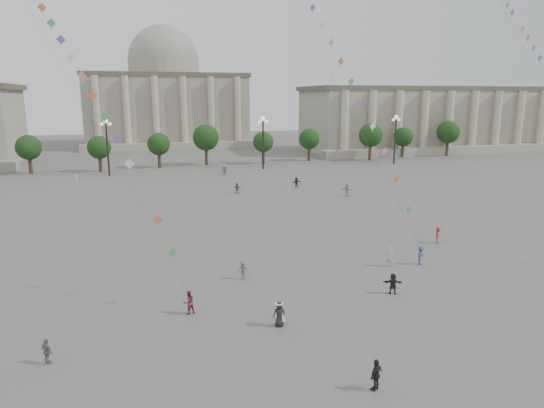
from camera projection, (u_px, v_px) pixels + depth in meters
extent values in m
plane|color=#565351|center=(321.00, 340.00, 29.56)|extent=(360.00, 360.00, 0.00)
cube|color=gray|center=(445.00, 120.00, 137.13)|extent=(80.00, 22.00, 16.00)
cube|color=brown|center=(447.00, 89.00, 135.26)|extent=(81.60, 22.44, 1.20)
cube|color=gray|center=(473.00, 150.00, 126.45)|extent=(84.00, 4.00, 2.00)
cube|color=gray|center=(166.00, 112.00, 149.41)|extent=(46.00, 30.00, 20.00)
cube|color=brown|center=(164.00, 76.00, 147.11)|extent=(46.92, 30.60, 1.20)
cube|color=gray|center=(172.00, 146.00, 135.40)|extent=(48.30, 4.00, 2.00)
cylinder|color=gray|center=(164.00, 70.00, 146.70)|extent=(21.00, 21.00, 5.00)
sphere|color=gray|center=(164.00, 61.00, 146.15)|extent=(21.00, 21.00, 21.00)
cylinder|color=#35251A|center=(30.00, 164.00, 94.33)|extent=(0.70, 0.70, 3.52)
sphere|color=black|center=(28.00, 145.00, 93.53)|extent=(5.12, 5.12, 5.12)
cylinder|color=#35251A|center=(95.00, 161.00, 97.55)|extent=(0.70, 0.70, 3.52)
sphere|color=black|center=(93.00, 143.00, 96.76)|extent=(5.12, 5.12, 5.12)
cylinder|color=#35251A|center=(156.00, 159.00, 100.78)|extent=(0.70, 0.70, 3.52)
sphere|color=black|center=(155.00, 142.00, 99.98)|extent=(5.12, 5.12, 5.12)
cylinder|color=#35251A|center=(213.00, 157.00, 104.00)|extent=(0.70, 0.70, 3.52)
sphere|color=black|center=(213.00, 140.00, 103.20)|extent=(5.12, 5.12, 5.12)
cylinder|color=#35251A|center=(267.00, 156.00, 107.22)|extent=(0.70, 0.70, 3.52)
sphere|color=black|center=(267.00, 139.00, 106.42)|extent=(5.12, 5.12, 5.12)
cylinder|color=#35251A|center=(318.00, 154.00, 110.44)|extent=(0.70, 0.70, 3.52)
sphere|color=black|center=(318.00, 138.00, 109.65)|extent=(5.12, 5.12, 5.12)
cylinder|color=#35251A|center=(365.00, 152.00, 113.67)|extent=(0.70, 0.70, 3.52)
sphere|color=black|center=(366.00, 137.00, 112.87)|extent=(5.12, 5.12, 5.12)
cylinder|color=#35251A|center=(411.00, 151.00, 116.89)|extent=(0.70, 0.70, 3.52)
sphere|color=black|center=(411.00, 135.00, 116.09)|extent=(5.12, 5.12, 5.12)
cylinder|color=#35251A|center=(453.00, 149.00, 120.11)|extent=(0.70, 0.70, 3.52)
sphere|color=black|center=(454.00, 134.00, 119.31)|extent=(5.12, 5.12, 5.12)
cylinder|color=#262628|center=(108.00, 149.00, 90.15)|extent=(0.36, 0.36, 10.00)
sphere|color=#FFE5B2|center=(105.00, 121.00, 89.02)|extent=(0.90, 0.90, 0.90)
sphere|color=#FFE5B2|center=(102.00, 124.00, 88.96)|extent=(0.60, 0.60, 0.60)
sphere|color=#FFE5B2|center=(110.00, 124.00, 89.34)|extent=(0.60, 0.60, 0.60)
cylinder|color=#262628|center=(263.00, 145.00, 98.20)|extent=(0.36, 0.36, 10.00)
sphere|color=#FFE5B2|center=(263.00, 119.00, 97.08)|extent=(0.90, 0.90, 0.90)
sphere|color=#FFE5B2|center=(260.00, 122.00, 97.02)|extent=(0.60, 0.60, 0.60)
sphere|color=#FFE5B2|center=(266.00, 122.00, 97.40)|extent=(0.60, 0.60, 0.60)
cylinder|color=#262628|center=(395.00, 141.00, 106.26)|extent=(0.36, 0.36, 10.00)
sphere|color=#FFE5B2|center=(396.00, 117.00, 105.13)|extent=(0.90, 0.90, 0.90)
sphere|color=#FFE5B2|center=(393.00, 120.00, 105.07)|extent=(0.60, 0.60, 0.60)
sphere|color=#FFE5B2|center=(399.00, 120.00, 105.45)|extent=(0.60, 0.60, 0.60)
imported|color=#37517D|center=(225.00, 170.00, 92.35)|extent=(0.91, 0.87, 1.52)
imported|color=black|center=(393.00, 284.00, 36.37)|extent=(1.56, 0.95, 1.61)
imported|color=#B3B3AE|center=(223.00, 170.00, 92.09)|extent=(1.46, 1.54, 1.74)
imported|color=#58575C|center=(243.00, 270.00, 39.26)|extent=(1.13, 0.83, 1.57)
imported|color=#B1B2AD|center=(347.00, 190.00, 72.05)|extent=(1.78, 1.49, 1.91)
imported|color=maroon|center=(438.00, 235.00, 49.02)|extent=(1.20, 1.19, 1.66)
imported|color=black|center=(296.00, 182.00, 79.01)|extent=(1.63, 0.84, 1.68)
imported|color=silver|center=(76.00, 179.00, 82.03)|extent=(0.67, 0.70, 1.62)
imported|color=#57575B|center=(237.00, 188.00, 74.61)|extent=(1.31, 1.40, 1.57)
imported|color=#B4B4B0|center=(390.00, 257.00, 42.25)|extent=(0.76, 0.74, 1.76)
imported|color=slate|center=(47.00, 351.00, 26.79)|extent=(0.87, 0.91, 1.52)
imported|color=black|center=(376.00, 375.00, 24.37)|extent=(1.06, 0.88, 1.69)
imported|color=maroon|center=(189.00, 302.00, 33.01)|extent=(0.98, 0.88, 1.66)
imported|color=#36457A|center=(421.00, 255.00, 42.71)|extent=(1.25, 1.14, 1.68)
imported|color=black|center=(279.00, 314.00, 31.19)|extent=(0.82, 0.54, 1.68)
cone|color=white|center=(279.00, 303.00, 31.03)|extent=(0.52, 0.52, 0.14)
cylinder|color=white|center=(279.00, 304.00, 31.04)|extent=(0.60, 0.60, 0.02)
cube|color=white|center=(284.00, 319.00, 31.18)|extent=(0.22, 0.10, 0.35)
cylinder|color=#3F3F3F|center=(27.00, 6.00, 45.08)|extent=(0.02, 0.02, 64.67)
cube|color=#4DA762|center=(172.00, 252.00, 33.52)|extent=(0.76, 0.25, 0.76)
cube|color=orange|center=(157.00, 220.00, 34.29)|extent=(0.76, 0.25, 0.76)
cube|color=pink|center=(143.00, 190.00, 35.09)|extent=(0.76, 0.25, 0.76)
cube|color=white|center=(130.00, 164.00, 35.91)|extent=(0.76, 0.25, 0.76)
cube|color=#7554A9|center=(117.00, 139.00, 36.74)|extent=(0.76, 0.25, 0.76)
cube|color=#4DA762|center=(104.00, 117.00, 37.59)|extent=(0.76, 0.25, 0.76)
cube|color=orange|center=(93.00, 95.00, 38.44)|extent=(0.76, 0.25, 0.76)
cube|color=pink|center=(82.00, 76.00, 39.30)|extent=(0.76, 0.25, 0.76)
cube|color=white|center=(71.00, 57.00, 40.17)|extent=(0.76, 0.25, 0.76)
cube|color=#7554A9|center=(61.00, 39.00, 41.04)|extent=(0.76, 0.25, 0.76)
cube|color=#4DA762|center=(51.00, 23.00, 41.92)|extent=(0.76, 0.25, 0.76)
cube|color=orange|center=(42.00, 7.00, 42.80)|extent=(0.76, 0.25, 0.76)
cube|color=#4DA762|center=(409.00, 209.00, 43.32)|extent=(0.76, 0.25, 0.76)
cube|color=orange|center=(396.00, 179.00, 44.20)|extent=(0.76, 0.25, 0.76)
cube|color=pink|center=(385.00, 151.00, 45.13)|extent=(0.76, 0.25, 0.76)
cube|color=white|center=(373.00, 126.00, 46.09)|extent=(0.76, 0.25, 0.76)
cube|color=#7554A9|center=(362.00, 103.00, 47.06)|extent=(0.76, 0.25, 0.76)
cube|color=#4DA762|center=(351.00, 81.00, 48.05)|extent=(0.76, 0.25, 0.76)
cube|color=orange|center=(341.00, 61.00, 49.04)|extent=(0.76, 0.25, 0.76)
cube|color=pink|center=(331.00, 42.00, 50.05)|extent=(0.76, 0.25, 0.76)
cube|color=white|center=(322.00, 24.00, 51.07)|extent=(0.76, 0.25, 0.76)
cube|color=#7554A9|center=(312.00, 8.00, 52.09)|extent=(0.76, 0.25, 0.76)
cylinder|color=#3F3F3F|center=(532.00, 64.00, 57.97)|extent=(0.02, 0.02, 58.58)
cube|color=#7554A9|center=(540.00, 58.00, 55.92)|extent=(0.76, 0.25, 0.76)
cube|color=#4DA762|center=(534.00, 47.00, 57.57)|extent=(0.76, 0.25, 0.76)
cube|color=orange|center=(528.00, 38.00, 59.22)|extent=(0.76, 0.25, 0.76)
cube|color=pink|center=(522.00, 29.00, 60.88)|extent=(0.76, 0.25, 0.76)
cube|color=white|center=(517.00, 20.00, 62.53)|extent=(0.76, 0.25, 0.76)
cube|color=#7554A9|center=(512.00, 12.00, 64.19)|extent=(0.76, 0.25, 0.76)
cube|color=#4DA762|center=(508.00, 5.00, 65.86)|extent=(0.76, 0.25, 0.76)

